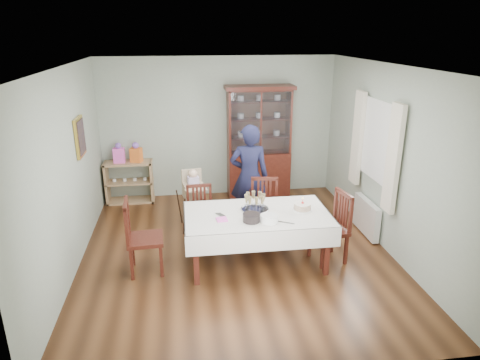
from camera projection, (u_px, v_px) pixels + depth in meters
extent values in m
plane|color=#593319|center=(236.00, 252.00, 6.41)|extent=(5.00, 5.00, 0.00)
plane|color=#9EAA99|center=(219.00, 128.00, 8.30)|extent=(4.50, 0.00, 4.50)
plane|color=#9EAA99|center=(68.00, 173.00, 5.66)|extent=(0.00, 5.00, 5.00)
plane|color=#9EAA99|center=(388.00, 159.00, 6.26)|extent=(0.00, 5.00, 5.00)
plane|color=white|center=(236.00, 66.00, 5.51)|extent=(5.00, 5.00, 0.00)
cube|color=#4B1D12|center=(257.00, 216.00, 5.89)|extent=(1.91, 1.06, 0.06)
cube|color=silver|center=(257.00, 214.00, 5.88)|extent=(2.01, 1.16, 0.01)
cube|color=#4B1D12|center=(258.00, 174.00, 8.47)|extent=(1.20, 0.45, 0.90)
cube|color=white|center=(261.00, 124.00, 7.95)|extent=(1.12, 0.01, 1.16)
cube|color=#4B1D12|center=(260.00, 87.00, 7.91)|extent=(1.30, 0.48, 0.07)
cube|color=tan|center=(131.00, 200.00, 8.30)|extent=(0.90, 0.38, 0.04)
cube|color=tan|center=(130.00, 182.00, 8.17)|extent=(0.90, 0.38, 0.03)
cube|color=tan|center=(128.00, 163.00, 8.04)|extent=(0.90, 0.38, 0.04)
cube|color=tan|center=(107.00, 183.00, 8.11)|extent=(0.04, 0.38, 0.80)
cube|color=tan|center=(152.00, 181.00, 8.23)|extent=(0.04, 0.38, 0.80)
cube|color=gold|center=(80.00, 137.00, 6.31)|extent=(0.04, 0.48, 0.58)
cube|color=white|center=(378.00, 141.00, 6.47)|extent=(0.04, 1.02, 1.22)
cube|color=silver|center=(393.00, 159.00, 5.92)|extent=(0.07, 0.30, 1.55)
cube|color=silver|center=(358.00, 138.00, 7.08)|extent=(0.07, 0.30, 1.55)
cube|color=white|center=(366.00, 217.00, 6.88)|extent=(0.10, 0.80, 0.55)
cube|color=#4B1D12|center=(201.00, 219.00, 6.53)|extent=(0.43, 0.43, 0.05)
cube|color=#4B1D12|center=(199.00, 199.00, 6.62)|extent=(0.39, 0.06, 0.48)
cube|color=#4B1D12|center=(264.00, 214.00, 6.61)|extent=(0.51, 0.51, 0.05)
cube|color=#4B1D12|center=(264.00, 193.00, 6.71)|extent=(0.42, 0.11, 0.52)
cube|color=#4B1D12|center=(145.00, 239.00, 5.75)|extent=(0.49, 0.49, 0.05)
cube|color=#4B1D12|center=(127.00, 221.00, 5.62)|extent=(0.07, 0.45, 0.55)
cube|color=#4B1D12|center=(329.00, 230.00, 6.03)|extent=(0.54, 0.54, 0.05)
cube|color=#4B1D12|center=(343.00, 210.00, 6.01)|extent=(0.12, 0.44, 0.54)
imported|color=black|center=(249.00, 176.00, 7.02)|extent=(0.67, 0.48, 1.74)
cube|color=tan|center=(194.00, 190.00, 7.05)|extent=(0.38, 0.35, 0.23)
cube|color=tan|center=(193.00, 179.00, 6.99)|extent=(0.34, 0.12, 0.27)
cube|color=tan|center=(193.00, 186.00, 7.02)|extent=(0.37, 0.21, 0.03)
cube|color=silver|center=(193.00, 182.00, 7.00)|extent=(0.20, 0.16, 0.17)
sphere|color=beige|center=(193.00, 174.00, 6.95)|extent=(0.15, 0.15, 0.15)
cylinder|color=silver|center=(255.00, 209.00, 5.99)|extent=(0.39, 0.39, 0.01)
torus|color=silver|center=(255.00, 209.00, 5.98)|extent=(0.40, 0.40, 0.02)
cylinder|color=white|center=(302.00, 210.00, 5.98)|extent=(0.27, 0.27, 0.02)
cylinder|color=brown|center=(302.00, 206.00, 5.96)|extent=(0.24, 0.24, 0.09)
cylinder|color=silver|center=(303.00, 203.00, 5.95)|extent=(0.24, 0.24, 0.01)
cylinder|color=#F24C4C|center=(303.00, 201.00, 5.93)|extent=(0.01, 0.01, 0.07)
sphere|color=yellow|center=(303.00, 198.00, 5.92)|extent=(0.02, 0.02, 0.02)
cylinder|color=black|center=(251.00, 218.00, 5.61)|extent=(0.30, 0.30, 0.11)
cylinder|color=white|center=(269.00, 219.00, 5.59)|extent=(0.24, 0.24, 0.10)
cube|color=#FF5DD2|center=(222.00, 219.00, 5.66)|extent=(0.15, 0.15, 0.02)
cube|color=silver|center=(284.00, 222.00, 5.59)|extent=(0.26, 0.17, 0.01)
cube|color=#FF5DD2|center=(119.00, 155.00, 7.95)|extent=(0.21, 0.13, 0.28)
sphere|color=#E533B2|center=(118.00, 146.00, 7.89)|extent=(0.11, 0.11, 0.11)
cube|color=orange|center=(136.00, 155.00, 8.00)|extent=(0.24, 0.20, 0.27)
sphere|color=#E533B2|center=(135.00, 145.00, 7.94)|extent=(0.12, 0.12, 0.12)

